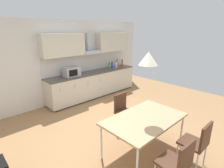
# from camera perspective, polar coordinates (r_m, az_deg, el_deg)

# --- Properties ---
(ground_plane) EXTENTS (8.61, 7.79, 0.02)m
(ground_plane) POSITION_cam_1_polar(r_m,az_deg,el_deg) (4.23, 2.68, -15.53)
(ground_plane) COLOR #9E754C
(wall_back) EXTENTS (6.89, 0.10, 2.57)m
(wall_back) POSITION_cam_1_polar(r_m,az_deg,el_deg) (5.80, -16.36, 6.73)
(wall_back) COLOR silver
(wall_back) RESTS_ON ground_plane
(kitchen_counter) EXTENTS (3.42, 0.66, 0.89)m
(kitchen_counter) POSITION_cam_1_polar(r_m,az_deg,el_deg) (6.22, -5.85, 0.05)
(kitchen_counter) COLOR #333333
(kitchen_counter) RESTS_ON ground_plane
(backsplash_tile) EXTENTS (3.40, 0.02, 0.58)m
(backsplash_tile) POSITION_cam_1_polar(r_m,az_deg,el_deg) (6.28, -7.76, 7.02)
(backsplash_tile) COLOR silver
(backsplash_tile) RESTS_ON kitchen_counter
(upper_wall_cabinets) EXTENTS (3.40, 0.40, 0.67)m
(upper_wall_cabinets) POSITION_cam_1_polar(r_m,az_deg,el_deg) (6.07, -7.14, 12.94)
(upper_wall_cabinets) COLOR beige
(microwave) EXTENTS (0.48, 0.35, 0.28)m
(microwave) POSITION_cam_1_polar(r_m,az_deg,el_deg) (5.60, -13.06, 3.92)
(microwave) COLOR #ADADB2
(microwave) RESTS_ON kitchen_counter
(bottle_yellow) EXTENTS (0.07, 0.07, 0.31)m
(bottle_yellow) POSITION_cam_1_polar(r_m,az_deg,el_deg) (6.91, 1.84, 6.79)
(bottle_yellow) COLOR yellow
(bottle_yellow) RESTS_ON kitchen_counter
(bottle_green) EXTENTS (0.07, 0.07, 0.23)m
(bottle_green) POSITION_cam_1_polar(r_m,az_deg,el_deg) (6.46, -0.84, 5.77)
(bottle_green) COLOR green
(bottle_green) RESTS_ON kitchen_counter
(bottle_red) EXTENTS (0.06, 0.06, 0.29)m
(bottle_red) POSITION_cam_1_polar(r_m,az_deg,el_deg) (7.02, 3.34, 6.88)
(bottle_red) COLOR red
(bottle_red) RESTS_ON kitchen_counter
(bottle_white) EXTENTS (0.08, 0.08, 0.26)m
(bottle_white) POSITION_cam_1_polar(r_m,az_deg,el_deg) (6.73, 1.35, 6.34)
(bottle_white) COLOR white
(bottle_white) RESTS_ON kitchen_counter
(bottle_blue) EXTENTS (0.07, 0.07, 0.26)m
(bottle_blue) POSITION_cam_1_polar(r_m,az_deg,el_deg) (6.60, 0.02, 6.10)
(bottle_blue) COLOR blue
(bottle_blue) RESTS_ON kitchen_counter
(dining_table) EXTENTS (1.51, 0.94, 0.74)m
(dining_table) POSITION_cam_1_polar(r_m,az_deg,el_deg) (3.32, 10.57, -11.50)
(dining_table) COLOR tan
(dining_table) RESTS_ON ground_plane
(chair_far_right) EXTENTS (0.41, 0.41, 0.87)m
(chair_far_right) POSITION_cam_1_polar(r_m,az_deg,el_deg) (4.11, 3.70, -7.96)
(chair_far_right) COLOR #4C2D1E
(chair_far_right) RESTS_ON ground_plane
(chair_near_left) EXTENTS (0.42, 0.42, 0.87)m
(chair_near_left) POSITION_cam_1_polar(r_m,az_deg,el_deg) (2.82, 20.86, -22.51)
(chair_near_left) COLOR #4C2D1E
(chair_near_left) RESTS_ON ground_plane
(chair_near_right) EXTENTS (0.40, 0.40, 0.87)m
(chair_near_right) POSITION_cam_1_polar(r_m,az_deg,el_deg) (3.35, 26.35, -16.28)
(chair_near_right) COLOR #4C2D1E
(chair_near_right) RESTS_ON ground_plane
(pendant_lamp) EXTENTS (0.32, 0.32, 0.22)m
(pendant_lamp) POSITION_cam_1_polar(r_m,az_deg,el_deg) (2.95, 11.78, 8.15)
(pendant_lamp) COLOR silver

